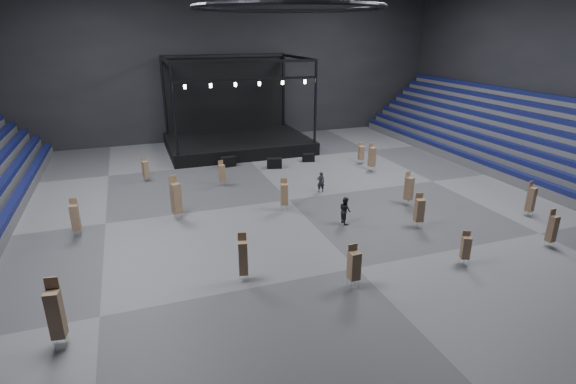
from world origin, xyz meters
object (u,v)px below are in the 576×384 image
object	(u,v)px
chair_stack_10	(361,152)
chair_stack_3	(552,228)
flight_case_left	(228,162)
chair_stack_4	(354,265)
chair_stack_14	(145,169)
chair_stack_11	(284,194)
chair_stack_8	(75,217)
man_center	(321,182)
stage	(236,134)
chair_stack_9	(372,156)
crew_member	(345,210)
chair_stack_12	(466,247)
chair_stack_0	(531,199)
chair_stack_1	(176,197)
flight_case_mid	(274,163)
chair_stack_7	(419,210)
chair_stack_2	(243,257)
chair_stack_6	(56,313)
flight_case_right	(308,158)
chair_stack_13	(409,188)

from	to	relation	value
chair_stack_10	chair_stack_3	bearing A→B (deg)	-82.10
flight_case_left	chair_stack_4	distance (m)	21.86
chair_stack_14	chair_stack_11	bearing A→B (deg)	-70.95
chair_stack_8	man_center	distance (m)	17.00
chair_stack_3	stage	bearing A→B (deg)	109.79
chair_stack_8	chair_stack_9	bearing A→B (deg)	19.75
chair_stack_4	crew_member	xyz separation A→B (m)	(2.99, 6.90, -0.29)
chair_stack_12	crew_member	bearing A→B (deg)	140.88
chair_stack_0	chair_stack_14	size ratio (longest dim) A/B	1.21
chair_stack_1	chair_stack_3	world-z (taller)	chair_stack_1
flight_case_mid	chair_stack_1	xyz separation A→B (m)	(-9.52, -8.77, 1.06)
chair_stack_1	crew_member	size ratio (longest dim) A/B	1.68
man_center	chair_stack_9	bearing A→B (deg)	-142.78
flight_case_left	chair_stack_4	size ratio (longest dim) A/B	0.61
stage	chair_stack_7	size ratio (longest dim) A/B	6.33
chair_stack_4	chair_stack_14	world-z (taller)	chair_stack_4
chair_stack_2	flight_case_mid	bearing A→B (deg)	78.55
chair_stack_1	chair_stack_4	bearing A→B (deg)	-80.07
chair_stack_10	crew_member	world-z (taller)	chair_stack_10
chair_stack_1	chair_stack_8	size ratio (longest dim) A/B	1.24
chair_stack_0	chair_stack_12	bearing A→B (deg)	-171.70
stage	chair_stack_3	distance (m)	30.49
chair_stack_14	crew_member	xyz separation A→B (m)	(11.50, -13.09, -0.16)
stage	chair_stack_8	size ratio (longest dim) A/B	5.88
chair_stack_6	chair_stack_10	bearing A→B (deg)	47.36
chair_stack_6	chair_stack_14	xyz separation A→B (m)	(4.31, 20.00, -0.46)
chair_stack_7	man_center	distance (m)	8.58
chair_stack_3	chair_stack_11	world-z (taller)	chair_stack_3
chair_stack_7	chair_stack_11	bearing A→B (deg)	153.59
flight_case_left	chair_stack_0	distance (m)	24.29
man_center	flight_case_left	bearing A→B (deg)	-51.91
flight_case_mid	chair_stack_3	bearing A→B (deg)	-63.26
chair_stack_2	chair_stack_3	xyz separation A→B (m)	(17.38, -2.32, -0.12)
flight_case_right	man_center	distance (m)	8.41
chair_stack_8	chair_stack_11	size ratio (longest dim) A/B	1.07
chair_stack_0	chair_stack_4	bearing A→B (deg)	178.21
chair_stack_1	chair_stack_3	bearing A→B (deg)	-51.97
chair_stack_1	chair_stack_6	size ratio (longest dim) A/B	1.00
chair_stack_11	crew_member	distance (m)	4.51
crew_member	chair_stack_6	bearing A→B (deg)	113.11
chair_stack_2	chair_stack_3	bearing A→B (deg)	3.53
chair_stack_6	chair_stack_13	bearing A→B (deg)	29.81
chair_stack_6	chair_stack_9	xyz separation A→B (m)	(23.05, 16.28, -0.19)
chair_stack_2	chair_stack_11	xyz separation A→B (m)	(4.92, 8.01, -0.10)
flight_case_mid	chair_stack_1	world-z (taller)	chair_stack_1
chair_stack_4	chair_stack_10	world-z (taller)	chair_stack_4
chair_stack_11	chair_stack_4	bearing A→B (deg)	-78.22
chair_stack_3	crew_member	world-z (taller)	chair_stack_3
flight_case_right	chair_stack_9	distance (m)	6.21
stage	chair_stack_3	xyz separation A→B (m)	(11.53, -28.23, -0.29)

